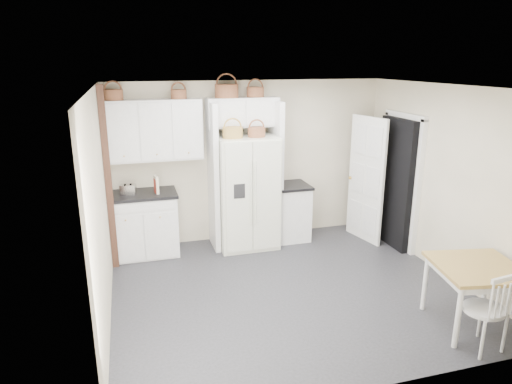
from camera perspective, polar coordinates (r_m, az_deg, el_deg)
name	(u,v)px	position (r m, az deg, el deg)	size (l,w,h in m)	color
floor	(289,289)	(6.17, 4.15, -11.97)	(4.50, 4.50, 0.00)	#25262A
ceiling	(294,87)	(5.45, 4.71, 12.93)	(4.50, 4.50, 0.00)	white
wall_back	(249,161)	(7.52, -0.87, 3.86)	(4.50, 4.50, 0.00)	#B1A98E
wall_left	(101,210)	(5.35, -18.85, -2.17)	(4.00, 4.00, 0.00)	#B1A98E
wall_right	(445,182)	(6.77, 22.59, 1.21)	(4.00, 4.00, 0.00)	#B1A98E
refrigerator	(246,192)	(7.22, -1.20, -0.02)	(0.92, 0.74, 1.78)	silver
base_cab_left	(143,225)	(7.22, -13.95, -4.02)	(1.02, 0.64, 0.94)	white
base_cab_right	(291,212)	(7.66, 4.39, -2.56)	(0.51, 0.61, 0.90)	white
dining_table	(474,296)	(5.76, 25.55, -11.63)	(0.89, 0.89, 0.74)	olive
windsor_chair	(484,309)	(5.36, 26.65, -12.95)	(0.44, 0.40, 0.90)	white
counter_left	(141,194)	(7.06, -14.22, -0.27)	(1.06, 0.69, 0.04)	black
counter_right	(292,185)	(7.52, 4.47, 0.82)	(0.55, 0.65, 0.04)	black
toaster	(128,190)	(6.99, -15.69, 0.28)	(0.22, 0.13, 0.15)	silver
cookbook_red	(156,186)	(6.96, -12.39, 0.72)	(0.03, 0.14, 0.22)	#B8382D
cookbook_cream	(156,185)	(6.95, -12.35, 0.91)	(0.04, 0.18, 0.26)	beige
basket_upper_a	(113,95)	(6.94, -17.39, 11.51)	(0.27, 0.27, 0.15)	brown
basket_upper_c	(179,94)	(6.98, -9.65, 11.97)	(0.23, 0.23, 0.13)	brown
basket_bridge_a	(227,91)	(7.10, -3.69, 12.49)	(0.36, 0.36, 0.20)	brown
basket_bridge_b	(255,92)	(7.21, -0.09, 12.40)	(0.27, 0.27, 0.16)	brown
basket_fridge_a	(233,133)	(6.86, -2.94, 7.42)	(0.30, 0.30, 0.16)	olive
basket_fridge_b	(257,132)	(6.95, 0.07, 7.49)	(0.27, 0.27, 0.14)	brown
upper_cabinet	(155,130)	(7.01, -12.55, 7.56)	(1.40, 0.34, 0.90)	white
bridge_cabinet	(242,112)	(7.18, -1.71, 9.95)	(1.12, 0.34, 0.45)	white
fridge_panel_left	(213,177)	(7.12, -5.37, 1.86)	(0.08, 0.60, 2.30)	white
fridge_panel_right	(275,173)	(7.37, 2.45, 2.41)	(0.08, 0.60, 2.30)	white
trim_post	(108,180)	(6.64, -17.98, 1.41)	(0.09, 0.09, 2.60)	black
doorway_void	(397,183)	(7.56, 17.21, 1.06)	(0.18, 0.85, 2.05)	black
door_slab	(366,180)	(7.65, 13.60, 1.51)	(0.80, 0.04, 2.05)	white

